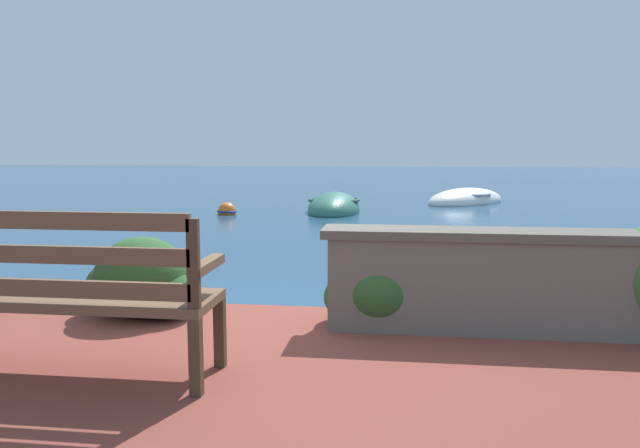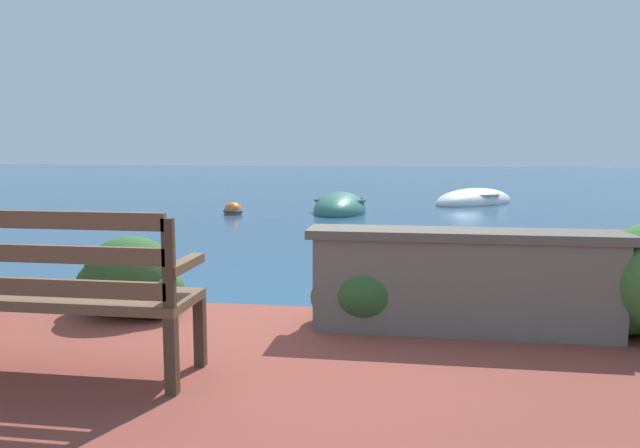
{
  "view_description": "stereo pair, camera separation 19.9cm",
  "coord_description": "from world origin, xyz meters",
  "px_view_note": "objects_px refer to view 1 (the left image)",
  "views": [
    {
      "loc": [
        0.97,
        -4.72,
        1.47
      ],
      "look_at": [
        -0.09,
        3.45,
        0.44
      ],
      "focal_mm": 35.0,
      "sensor_mm": 36.0,
      "label": 1
    },
    {
      "loc": [
        1.17,
        -4.69,
        1.47
      ],
      "look_at": [
        -0.09,
        3.45,
        0.44
      ],
      "focal_mm": 35.0,
      "sensor_mm": 36.0,
      "label": 2
    }
  ],
  "objects_px": {
    "park_bench": "(58,289)",
    "rowboat_mid": "(466,201)",
    "rowboat_nearest": "(334,209)",
    "mooring_buoy": "(227,211)"
  },
  "relations": [
    {
      "from": "park_bench",
      "to": "rowboat_mid",
      "type": "relative_size",
      "value": 0.6
    },
    {
      "from": "park_bench",
      "to": "rowboat_mid",
      "type": "bearing_deg",
      "value": 68.79
    },
    {
      "from": "rowboat_nearest",
      "to": "rowboat_mid",
      "type": "distance_m",
      "value": 4.08
    },
    {
      "from": "rowboat_mid",
      "to": "mooring_buoy",
      "type": "height_order",
      "value": "rowboat_mid"
    },
    {
      "from": "rowboat_mid",
      "to": "rowboat_nearest",
      "type": "bearing_deg",
      "value": 170.29
    },
    {
      "from": "park_bench",
      "to": "rowboat_mid",
      "type": "distance_m",
      "value": 13.72
    },
    {
      "from": "rowboat_nearest",
      "to": "mooring_buoy",
      "type": "relative_size",
      "value": 5.25
    },
    {
      "from": "rowboat_nearest",
      "to": "rowboat_mid",
      "type": "height_order",
      "value": "rowboat_nearest"
    },
    {
      "from": "park_bench",
      "to": "mooring_buoy",
      "type": "height_order",
      "value": "park_bench"
    },
    {
      "from": "park_bench",
      "to": "rowboat_mid",
      "type": "height_order",
      "value": "park_bench"
    }
  ]
}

